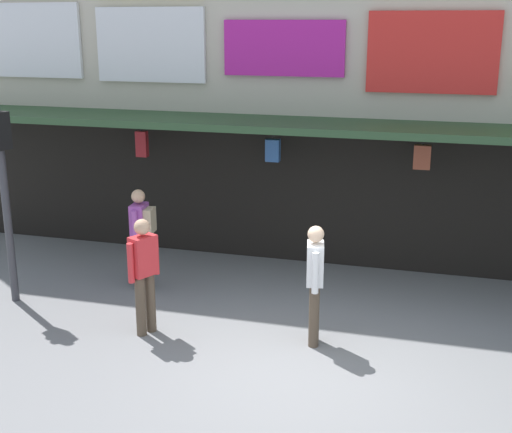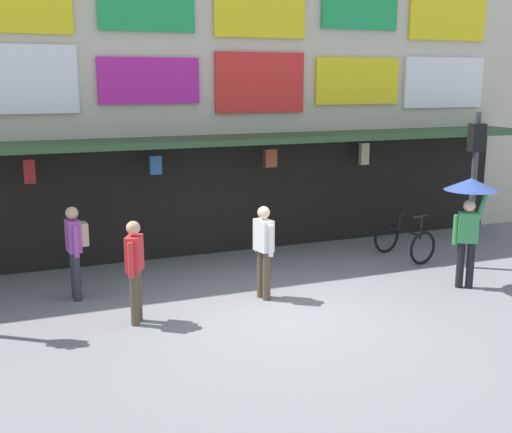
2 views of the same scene
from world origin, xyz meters
name	(u,v)px [view 1 (image 1 of 2)]	position (x,y,z in m)	size (l,w,h in m)	color
ground_plane	(302,369)	(0.00, 0.00, 0.00)	(80.00, 80.00, 0.00)	slate
shopfront	(361,38)	(0.00, 4.57, 3.96)	(18.00, 2.60, 8.00)	beige
traffic_light_near	(2,168)	(-4.83, 0.93, 2.14)	(0.33, 0.35, 3.20)	#38383D
pedestrian_in_green	(315,279)	(0.00, 0.75, 0.95)	(0.29, 0.52, 1.68)	brown
pedestrian_in_white	(141,231)	(-3.08, 1.95, 0.98)	(0.38, 0.53, 1.68)	#2D2D38
pedestrian_in_yellow	(144,270)	(-2.34, 0.42, 0.95)	(0.35, 0.49, 1.68)	brown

